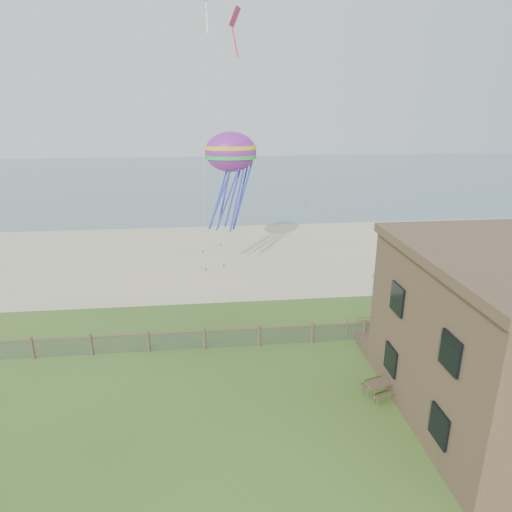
{
  "coord_description": "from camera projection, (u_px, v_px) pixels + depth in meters",
  "views": [
    {
      "loc": [
        -2.6,
        -16.29,
        12.88
      ],
      "look_at": [
        0.06,
        8.0,
        4.61
      ],
      "focal_mm": 32.0,
      "sensor_mm": 36.0,
      "label": 1
    }
  ],
  "objects": [
    {
      "name": "ground",
      "position": [
        275.0,
        415.0,
        19.73
      ],
      "size": [
        160.0,
        160.0,
        0.0
      ],
      "primitive_type": "plane",
      "color": "#385A1E",
      "rests_on": "ground"
    },
    {
      "name": "sand_beach",
      "position": [
        238.0,
        255.0,
        40.45
      ],
      "size": [
        72.0,
        20.0,
        0.02
      ],
      "primitive_type": "cube",
      "color": "tan",
      "rests_on": "ground"
    },
    {
      "name": "ocean",
      "position": [
        221.0,
        178.0,
        81.88
      ],
      "size": [
        160.0,
        68.0,
        0.02
      ],
      "primitive_type": "cube",
      "color": "slate",
      "rests_on": "ground"
    },
    {
      "name": "chainlink_fence",
      "position": [
        259.0,
        337.0,
        25.21
      ],
      "size": [
        36.2,
        0.2,
        1.25
      ],
      "primitive_type": null,
      "color": "#483628",
      "rests_on": "ground"
    },
    {
      "name": "motel_deck",
      "position": [
        490.0,
        338.0,
        25.7
      ],
      "size": [
        15.0,
        2.0,
        0.5
      ],
      "primitive_type": "cube",
      "color": "brown",
      "rests_on": "ground"
    },
    {
      "name": "picnic_table",
      "position": [
        381.0,
        389.0,
        20.99
      ],
      "size": [
        1.84,
        1.61,
        0.65
      ],
      "primitive_type": null,
      "rotation": [
        0.0,
        0.0,
        0.33
      ],
      "color": "brown",
      "rests_on": "ground"
    },
    {
      "name": "octopus_kite",
      "position": [
        231.0,
        179.0,
        31.54
      ],
      "size": [
        4.04,
        3.3,
        7.26
      ],
      "primitive_type": null,
      "rotation": [
        0.0,
        0.0,
        -0.26
      ],
      "color": "#D9224F"
    },
    {
      "name": "kite_white",
      "position": [
        206.0,
        3.0,
        31.22
      ],
      "size": [
        2.09,
        1.92,
        2.63
      ],
      "primitive_type": null,
      "rotation": [
        0.44,
        0.0,
        1.02
      ],
      "color": "white"
    },
    {
      "name": "kite_red",
      "position": [
        235.0,
        29.0,
        28.38
      ],
      "size": [
        2.03,
        1.72,
        2.63
      ],
      "primitive_type": null,
      "rotation": [
        0.44,
        0.0,
        1.21
      ],
      "color": "#D72647"
    }
  ]
}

